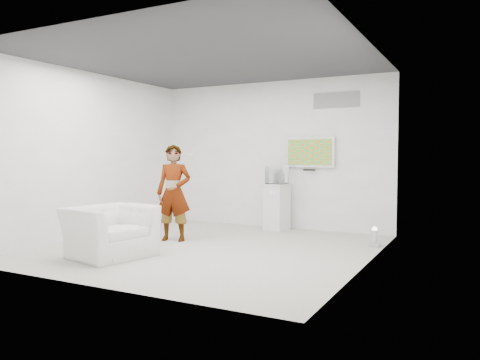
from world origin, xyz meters
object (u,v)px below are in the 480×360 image
(tv, at_px, (310,152))
(person, at_px, (174,193))
(floor_uplight, at_px, (375,237))
(pedestal, at_px, (277,207))
(armchair, at_px, (110,231))

(tv, bearing_deg, person, -128.52)
(tv, distance_m, floor_uplight, 2.33)
(tv, bearing_deg, pedestal, -156.28)
(armchair, xyz_separation_m, floor_uplight, (3.32, 2.53, -0.22))
(tv, xyz_separation_m, floor_uplight, (1.49, -1.12, -1.40))
(armchair, bearing_deg, pedestal, -7.81)
(person, height_order, armchair, person)
(pedestal, distance_m, floor_uplight, 2.28)
(tv, height_order, person, tv)
(person, distance_m, floor_uplight, 3.46)
(armchair, bearing_deg, person, 8.41)
(armchair, bearing_deg, tv, -14.46)
(tv, height_order, armchair, tv)
(person, relative_size, pedestal, 1.81)
(tv, height_order, floor_uplight, tv)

